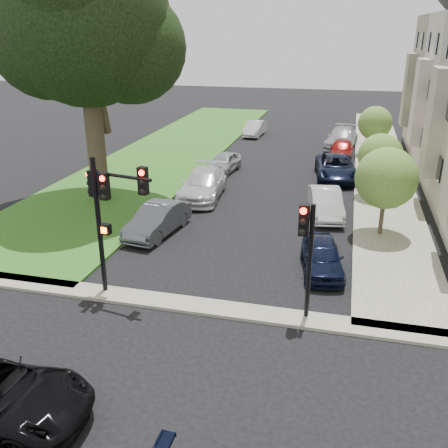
% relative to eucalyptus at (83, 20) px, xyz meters
% --- Properties ---
extents(ground, '(140.00, 140.00, 0.00)m').
position_rel_eucalyptus_xyz_m(ground, '(9.00, -11.92, -9.45)').
color(ground, black).
rests_on(ground, ground).
extents(grass_strip, '(8.00, 44.00, 0.12)m').
position_rel_eucalyptus_xyz_m(grass_strip, '(0.00, 12.08, -9.39)').
color(grass_strip, '#365C1F').
rests_on(grass_strip, ground).
extents(sidewalk_right, '(3.50, 44.00, 0.12)m').
position_rel_eucalyptus_xyz_m(sidewalk_right, '(15.75, 12.08, -9.39)').
color(sidewalk_right, gray).
rests_on(sidewalk_right, ground).
extents(sidewalk_cross, '(60.00, 1.00, 0.12)m').
position_rel_eucalyptus_xyz_m(sidewalk_cross, '(9.00, -9.92, -9.39)').
color(sidewalk_cross, gray).
rests_on(sidewalk_cross, ground).
extents(eucalyptus, '(9.77, 8.87, 13.84)m').
position_rel_eucalyptus_xyz_m(eucalyptus, '(0.00, 0.00, 0.00)').
color(eucalyptus, '#352E22').
rests_on(eucalyptus, ground).
extents(small_tree_a, '(2.79, 2.79, 4.19)m').
position_rel_eucalyptus_xyz_m(small_tree_a, '(15.20, -1.64, -6.67)').
color(small_tree_a, '#352E22').
rests_on(small_tree_a, ground).
extents(small_tree_b, '(2.46, 2.46, 3.68)m').
position_rel_eucalyptus_xyz_m(small_tree_b, '(15.20, 4.15, -7.00)').
color(small_tree_b, '#352E22').
rests_on(small_tree_b, ground).
extents(small_tree_c, '(2.49, 2.49, 3.74)m').
position_rel_eucalyptus_xyz_m(small_tree_c, '(15.20, 14.41, -6.97)').
color(small_tree_c, '#352E22').
rests_on(small_tree_c, ground).
extents(traffic_signal_main, '(2.49, 0.67, 5.08)m').
position_rel_eucalyptus_xyz_m(traffic_signal_main, '(5.60, -9.68, -5.94)').
color(traffic_signal_main, black).
rests_on(traffic_signal_main, ground).
extents(traffic_signal_secondary, '(0.53, 0.43, 4.06)m').
position_rel_eucalyptus_xyz_m(traffic_signal_secondary, '(12.39, -9.72, -6.62)').
color(traffic_signal_secondary, black).
rests_on(traffic_signal_secondary, ground).
extents(car_parked_0, '(2.12, 3.99, 1.29)m').
position_rel_eucalyptus_xyz_m(car_parked_0, '(12.79, -6.04, -8.81)').
color(car_parked_0, black).
rests_on(car_parked_0, ground).
extents(car_parked_1, '(2.21, 4.47, 1.41)m').
position_rel_eucalyptus_xyz_m(car_parked_1, '(12.54, 0.39, -8.75)').
color(car_parked_1, silver).
rests_on(car_parked_1, ground).
extents(car_parked_2, '(3.09, 5.57, 1.47)m').
position_rel_eucalyptus_xyz_m(car_parked_2, '(12.79, 7.56, -8.71)').
color(car_parked_2, black).
rests_on(car_parked_2, ground).
extents(car_parked_3, '(1.69, 4.16, 1.41)m').
position_rel_eucalyptus_xyz_m(car_parked_3, '(12.97, 12.99, -8.75)').
color(car_parked_3, maroon).
rests_on(car_parked_3, ground).
extents(car_parked_4, '(2.76, 5.61, 1.57)m').
position_rel_eucalyptus_xyz_m(car_parked_4, '(12.85, 16.79, -8.67)').
color(car_parked_4, '#999BA0').
rests_on(car_parked_4, ground).
extents(car_parked_5, '(2.08, 4.46, 1.42)m').
position_rel_eucalyptus_xyz_m(car_parked_5, '(5.05, -3.98, -8.74)').
color(car_parked_5, '#3F4247').
rests_on(car_parked_5, ground).
extents(car_parked_6, '(2.60, 5.54, 1.56)m').
position_rel_eucalyptus_xyz_m(car_parked_6, '(5.57, 1.79, -8.67)').
color(car_parked_6, silver).
rests_on(car_parked_6, ground).
extents(car_parked_7, '(1.97, 4.01, 1.31)m').
position_rel_eucalyptus_xyz_m(car_parked_7, '(5.41, 7.25, -8.79)').
color(car_parked_7, '#999BA0').
rests_on(car_parked_7, ground).
extents(car_parked_9, '(1.63, 4.04, 1.30)m').
position_rel_eucalyptus_xyz_m(car_parked_9, '(5.15, 19.74, -8.80)').
color(car_parked_9, silver).
rests_on(car_parked_9, ground).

